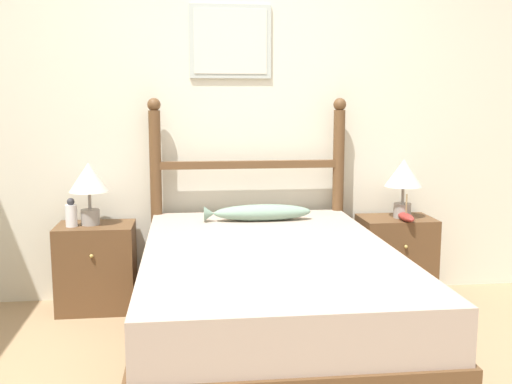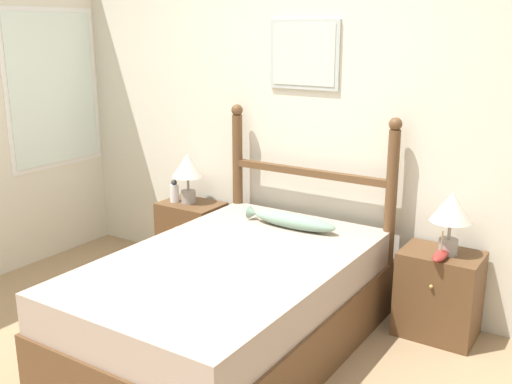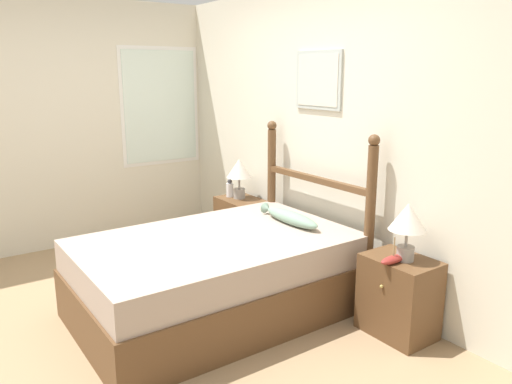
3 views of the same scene
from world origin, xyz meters
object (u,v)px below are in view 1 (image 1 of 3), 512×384
Objects in this scene: nightstand_right at (395,258)px; bottle at (71,214)px; nightstand_left at (97,267)px; table_lamp_right at (403,177)px; fish_pillow at (260,213)px; bed at (268,304)px; table_lamp_left at (89,181)px; model_boat at (406,217)px.

bottle is (-2.16, -0.04, 0.36)m from nightstand_right.
nightstand_left is at bearing 180.00° from nightstand_right.
fish_pillow is (-1.01, -0.20, -0.19)m from table_lamp_right.
bottle is at bearing 172.16° from fish_pillow.
bottle is 1.20m from fish_pillow.
table_lamp_right is 1.04m from fish_pillow.
bed is 1.47m from table_lamp_left.
model_boat is (2.07, -0.12, -0.25)m from table_lamp_left.
fish_pillow is at bearing -169.03° from table_lamp_right.
model_boat is at bearing -1.95° from bottle.
fish_pillow is at bearing -10.94° from nightstand_left.
bed is at bearing -143.12° from model_boat.
bottle reaches higher than fish_pillow.
bed is 5.10× the size of table_lamp_right.
fish_pillow is (1.05, -0.20, 0.38)m from nightstand_left.
table_lamp_right is (2.05, -0.01, 0.56)m from nightstand_left.
nightstand_right is 1.41× the size of table_lamp_right.
nightstand_right is (1.01, 0.89, -0.02)m from bed.
bed is 1.47m from table_lamp_right.
table_lamp_left is at bearing 170.29° from nightstand_left.
bed is 1.47m from bottle.
bottle is (-0.11, -0.04, -0.20)m from table_lamp_left.
bottle is (-0.14, -0.04, 0.36)m from nightstand_left.
nightstand_left is (-1.01, 0.89, -0.02)m from bed.
fish_pillow is (-0.99, -0.09, 0.07)m from model_boat.
bottle is at bearing -179.17° from table_lamp_right.
nightstand_right is 2.12m from table_lamp_left.
nightstand_right is 2.49× the size of model_boat.
fish_pillow is (1.08, -0.21, -0.19)m from table_lamp_left.
bed is 1.35m from nightstand_left.
bed is 11.12× the size of bottle.
nightstand_right is at bearing 100.69° from model_boat.
nightstand_right is at bearing 0.00° from nightstand_left.
table_lamp_left reaches higher than bed.
table_lamp_right is (1.04, 0.88, 0.55)m from bed.
bottle reaches higher than nightstand_left.
table_lamp_left reaches higher than fish_pillow.
table_lamp_right is (2.08, -0.01, 0.00)m from table_lamp_left.
fish_pillow is at bearing 86.86° from bed.
table_lamp_left is 2.18× the size of bottle.
table_lamp_right is at bearing -12.53° from nightstand_right.
nightstand_right is 0.33m from model_boat.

